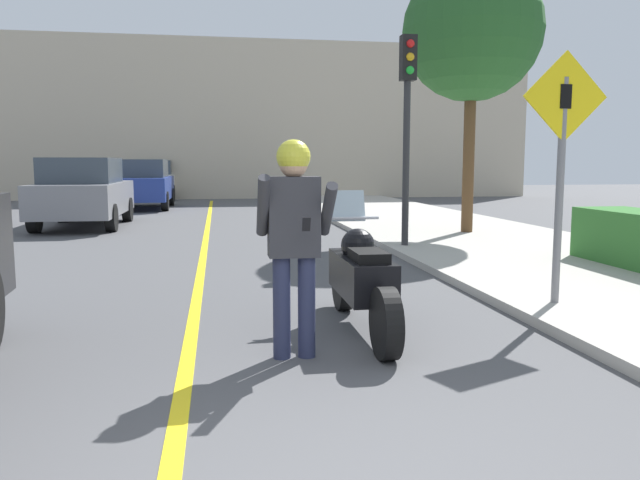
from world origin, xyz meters
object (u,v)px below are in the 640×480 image
at_px(motorcycle, 361,278).
at_px(parked_car_white, 154,179).
at_px(person_biker, 294,226).
at_px(parked_car_grey, 84,192).
at_px(street_tree, 472,32).
at_px(traffic_light, 407,101).
at_px(parked_car_blue, 143,184).
at_px(crossing_sign, 562,154).

relative_size(motorcycle, parked_car_white, 0.55).
relative_size(person_biker, parked_car_white, 0.41).
distance_m(person_biker, parked_car_grey, 11.77).
bearing_deg(street_tree, motorcycle, -119.37).
xyz_separation_m(motorcycle, person_biker, (-0.71, -0.71, 0.57)).
distance_m(traffic_light, parked_car_blue, 13.10).
xyz_separation_m(street_tree, parked_car_grey, (-8.43, 3.47, -3.36)).
distance_m(traffic_light, parked_car_white, 18.77).
height_order(motorcycle, parked_car_white, parked_car_white).
bearing_deg(parked_car_grey, parked_car_blue, 83.71).
distance_m(street_tree, parked_car_white, 18.00).
bearing_deg(traffic_light, parked_car_white, 108.75).
relative_size(motorcycle, crossing_sign, 0.90).
xyz_separation_m(street_tree, parked_car_blue, (-7.74, 9.71, -3.36)).
xyz_separation_m(motorcycle, parked_car_white, (-4.03, 22.75, 0.36)).
relative_size(street_tree, parked_car_grey, 1.32).
bearing_deg(traffic_light, person_biker, -114.95).
height_order(motorcycle, street_tree, street_tree).
relative_size(crossing_sign, parked_car_blue, 0.61).
distance_m(crossing_sign, parked_car_blue, 17.38).
xyz_separation_m(person_biker, parked_car_white, (-3.32, 23.47, -0.21)).
bearing_deg(crossing_sign, parked_car_white, 105.49).
height_order(street_tree, parked_car_white, street_tree).
height_order(motorcycle, person_biker, person_biker).
bearing_deg(parked_car_blue, street_tree, -51.44).
height_order(street_tree, parked_car_grey, street_tree).
xyz_separation_m(person_biker, parked_car_blue, (-3.12, 17.38, -0.21)).
height_order(motorcycle, traffic_light, traffic_light).
relative_size(street_tree, parked_car_blue, 1.32).
relative_size(motorcycle, traffic_light, 0.64).
bearing_deg(parked_car_blue, person_biker, -79.82).
xyz_separation_m(motorcycle, street_tree, (3.91, 6.95, 3.73)).
distance_m(crossing_sign, parked_car_grey, 12.09).
height_order(street_tree, parked_car_blue, street_tree).
xyz_separation_m(person_biker, parked_car_grey, (-3.81, 11.14, -0.21)).
distance_m(person_biker, crossing_sign, 3.13).
distance_m(person_biker, street_tree, 9.49).
distance_m(motorcycle, parked_car_blue, 17.11).
height_order(parked_car_grey, parked_car_white, same).
bearing_deg(person_biker, parked_car_white, 98.05).
relative_size(motorcycle, parked_car_grey, 0.55).
xyz_separation_m(crossing_sign, parked_car_blue, (-6.00, 16.29, -0.79)).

